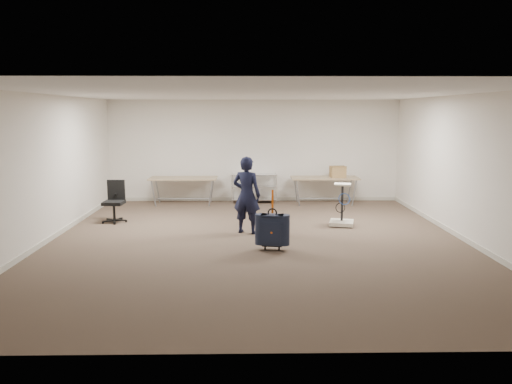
{
  "coord_description": "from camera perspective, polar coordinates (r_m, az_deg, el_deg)",
  "views": [
    {
      "loc": [
        -0.18,
        -9.31,
        2.47
      ],
      "look_at": [
        -0.01,
        0.3,
        0.92
      ],
      "focal_mm": 35.0,
      "sensor_mm": 36.0,
      "label": 1
    }
  ],
  "objects": [
    {
      "name": "equipment_cart",
      "position": [
        11.09,
        9.77,
        -2.56
      ],
      "size": [
        0.61,
        0.61,
        0.93
      ],
      "color": "beige",
      "rests_on": "ground"
    },
    {
      "name": "person",
      "position": [
        10.15,
        -1.08,
        -0.35
      ],
      "size": [
        0.67,
        0.54,
        1.59
      ],
      "primitive_type": "imported",
      "rotation": [
        0.0,
        0.0,
        2.82
      ],
      "color": "black",
      "rests_on": "ground"
    },
    {
      "name": "wire_shelf",
      "position": [
        13.67,
        -0.23,
        0.61
      ],
      "size": [
        1.22,
        0.47,
        0.8
      ],
      "color": "silver",
      "rests_on": "ground"
    },
    {
      "name": "ground",
      "position": [
        9.64,
        0.11,
        -5.69
      ],
      "size": [
        9.0,
        9.0,
        0.0
      ],
      "primitive_type": "plane",
      "color": "#4D3A2F",
      "rests_on": "ground"
    },
    {
      "name": "cardboard_box",
      "position": [
        13.6,
        9.33,
        2.31
      ],
      "size": [
        0.43,
        0.34,
        0.3
      ],
      "primitive_type": "cube",
      "rotation": [
        0.0,
        0.0,
        0.1
      ],
      "color": "#906043",
      "rests_on": "folding_table_right"
    },
    {
      "name": "office_chair",
      "position": [
        11.73,
        -15.85,
        -1.93
      ],
      "size": [
        0.57,
        0.57,
        0.94
      ],
      "color": "black",
      "rests_on": "ground"
    },
    {
      "name": "folding_table_right",
      "position": [
        13.54,
        7.85,
        1.46
      ],
      "size": [
        1.8,
        0.75,
        0.73
      ],
      "color": "#9A865E",
      "rests_on": "ground"
    },
    {
      "name": "room_shell",
      "position": [
        10.97,
        -0.03,
        -3.59
      ],
      "size": [
        8.0,
        9.0,
        9.0
      ],
      "color": "silver",
      "rests_on": "ground"
    },
    {
      "name": "suitcase",
      "position": [
        8.98,
        1.87,
        -4.35
      ],
      "size": [
        0.43,
        0.29,
        1.1
      ],
      "color": "black",
      "rests_on": "ground"
    },
    {
      "name": "folding_table_left",
      "position": [
        13.49,
        -8.31,
        1.43
      ],
      "size": [
        1.8,
        0.75,
        0.73
      ],
      "color": "#9A865E",
      "rests_on": "ground"
    }
  ]
}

